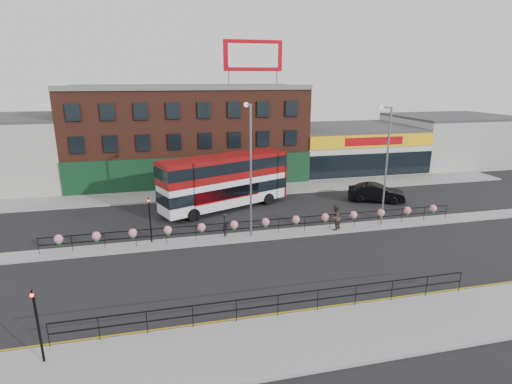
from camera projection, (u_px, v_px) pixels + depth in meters
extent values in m
plane|color=black|center=(265.00, 236.00, 28.94)|extent=(120.00, 120.00, 0.00)
cube|color=gray|center=(333.00, 335.00, 17.69)|extent=(60.00, 4.00, 0.15)
cube|color=gray|center=(236.00, 191.00, 40.15)|extent=(60.00, 4.00, 0.15)
cube|color=gray|center=(265.00, 235.00, 28.92)|extent=(60.00, 1.60, 0.15)
cube|color=gold|center=(314.00, 308.00, 19.86)|extent=(60.00, 0.10, 0.01)
cube|color=gold|center=(315.00, 310.00, 19.69)|extent=(60.00, 0.10, 0.01)
cube|color=brown|center=(188.00, 133.00, 45.40)|extent=(25.00, 12.00, 10.00)
cube|color=#3F3F42|center=(186.00, 86.00, 43.98)|extent=(25.00, 12.00, 0.30)
cube|color=#0F331C|center=(193.00, 173.00, 40.62)|extent=(25.00, 0.25, 3.40)
cube|color=silver|center=(348.00, 148.00, 50.47)|extent=(15.00, 12.00, 5.00)
cube|color=#3F3F42|center=(350.00, 127.00, 49.74)|extent=(15.00, 12.00, 0.30)
cube|color=yellow|center=(374.00, 141.00, 44.29)|extent=(15.00, 0.25, 1.40)
cube|color=#A6040E|center=(374.00, 141.00, 44.17)|extent=(7.00, 0.10, 0.90)
cube|color=black|center=(372.00, 165.00, 45.03)|extent=(15.00, 0.25, 2.60)
cube|color=#A7A6A2|center=(450.00, 140.00, 53.57)|extent=(14.50, 12.00, 6.00)
cube|color=#3F3F42|center=(453.00, 116.00, 52.70)|extent=(14.50, 12.00, 0.30)
cube|color=#A6040E|center=(253.00, 56.00, 39.88)|extent=(6.00, 0.25, 3.00)
cube|color=white|center=(253.00, 55.00, 39.75)|extent=(5.10, 0.04, 2.25)
cylinder|color=slate|center=(229.00, 78.00, 39.94)|extent=(0.12, 0.12, 1.40)
cylinder|color=slate|center=(277.00, 78.00, 41.04)|extent=(0.12, 0.12, 1.40)
cube|color=black|center=(266.00, 220.00, 28.59)|extent=(30.00, 0.05, 0.05)
cube|color=black|center=(265.00, 226.00, 28.73)|extent=(30.00, 0.05, 0.05)
cylinder|color=black|center=(38.00, 246.00, 25.46)|extent=(0.04, 0.04, 1.10)
cylinder|color=black|center=(72.00, 244.00, 25.90)|extent=(0.04, 0.04, 1.10)
cylinder|color=black|center=(104.00, 241.00, 26.33)|extent=(0.04, 0.04, 1.10)
cylinder|color=black|center=(136.00, 238.00, 26.77)|extent=(0.04, 0.04, 1.10)
cylinder|color=black|center=(166.00, 236.00, 27.21)|extent=(0.04, 0.04, 1.10)
cylinder|color=black|center=(196.00, 233.00, 27.65)|extent=(0.04, 0.04, 1.10)
cylinder|color=black|center=(224.00, 231.00, 28.09)|extent=(0.04, 0.04, 1.10)
cylinder|color=black|center=(252.00, 228.00, 28.52)|extent=(0.04, 0.04, 1.10)
cylinder|color=black|center=(279.00, 226.00, 28.96)|extent=(0.04, 0.04, 1.10)
cylinder|color=black|center=(305.00, 224.00, 29.40)|extent=(0.04, 0.04, 1.10)
cylinder|color=black|center=(330.00, 222.00, 29.84)|extent=(0.04, 0.04, 1.10)
cylinder|color=black|center=(355.00, 220.00, 30.28)|extent=(0.04, 0.04, 1.10)
cylinder|color=black|center=(378.00, 218.00, 30.72)|extent=(0.04, 0.04, 1.10)
cylinder|color=black|center=(402.00, 216.00, 31.15)|extent=(0.04, 0.04, 1.10)
cylinder|color=black|center=(424.00, 214.00, 31.59)|extent=(0.04, 0.04, 1.10)
cylinder|color=black|center=(446.00, 212.00, 32.03)|extent=(0.04, 0.04, 1.10)
sphere|color=pink|center=(59.00, 239.00, 25.62)|extent=(0.56, 0.56, 0.56)
sphere|color=#1C5F1C|center=(59.00, 242.00, 25.68)|extent=(0.36, 0.36, 0.36)
sphere|color=pink|center=(96.00, 236.00, 26.12)|extent=(0.56, 0.56, 0.56)
sphere|color=#1C5F1C|center=(97.00, 239.00, 26.19)|extent=(0.36, 0.36, 0.36)
sphere|color=pink|center=(133.00, 233.00, 26.63)|extent=(0.56, 0.56, 0.56)
sphere|color=#1C5F1C|center=(133.00, 236.00, 26.69)|extent=(0.36, 0.36, 0.36)
sphere|color=pink|center=(168.00, 230.00, 27.13)|extent=(0.56, 0.56, 0.56)
sphere|color=#1C5F1C|center=(168.00, 233.00, 27.19)|extent=(0.36, 0.36, 0.36)
sphere|color=pink|center=(202.00, 227.00, 27.63)|extent=(0.56, 0.56, 0.56)
sphere|color=#1C5F1C|center=(202.00, 230.00, 27.69)|extent=(0.36, 0.36, 0.36)
sphere|color=pink|center=(234.00, 224.00, 28.13)|extent=(0.56, 0.56, 0.56)
sphere|color=#1C5F1C|center=(234.00, 228.00, 28.20)|extent=(0.36, 0.36, 0.36)
sphere|color=pink|center=(266.00, 222.00, 28.63)|extent=(0.56, 0.56, 0.56)
sphere|color=#1C5F1C|center=(265.00, 225.00, 28.70)|extent=(0.36, 0.36, 0.36)
sphere|color=pink|center=(296.00, 219.00, 29.14)|extent=(0.56, 0.56, 0.56)
sphere|color=#1C5F1C|center=(296.00, 222.00, 29.20)|extent=(0.36, 0.36, 0.36)
sphere|color=pink|center=(325.00, 217.00, 29.64)|extent=(0.56, 0.56, 0.56)
sphere|color=#1C5F1C|center=(325.00, 220.00, 29.70)|extent=(0.36, 0.36, 0.36)
sphere|color=pink|center=(353.00, 215.00, 30.14)|extent=(0.56, 0.56, 0.56)
sphere|color=#1C5F1C|center=(353.00, 218.00, 30.20)|extent=(0.36, 0.36, 0.36)
sphere|color=pink|center=(381.00, 212.00, 30.64)|extent=(0.56, 0.56, 0.56)
sphere|color=#1C5F1C|center=(381.00, 215.00, 30.71)|extent=(0.36, 0.36, 0.36)
sphere|color=pink|center=(407.00, 210.00, 31.14)|extent=(0.56, 0.56, 0.56)
sphere|color=#1C5F1C|center=(407.00, 213.00, 31.21)|extent=(0.36, 0.36, 0.36)
sphere|color=pink|center=(433.00, 208.00, 31.65)|extent=(0.56, 0.56, 0.56)
sphere|color=#1C5F1C|center=(433.00, 211.00, 31.71)|extent=(0.36, 0.36, 0.36)
cube|color=black|center=(278.00, 295.00, 18.70)|extent=(20.00, 0.05, 0.05)
cube|color=black|center=(278.00, 304.00, 18.84)|extent=(20.00, 0.05, 0.05)
cylinder|color=black|center=(48.00, 335.00, 16.66)|extent=(0.04, 0.04, 1.10)
cylinder|color=black|center=(99.00, 329.00, 17.10)|extent=(0.04, 0.04, 1.10)
cylinder|color=black|center=(147.00, 323.00, 17.54)|extent=(0.04, 0.04, 1.10)
cylinder|color=black|center=(193.00, 317.00, 17.98)|extent=(0.04, 0.04, 1.10)
cylinder|color=black|center=(236.00, 311.00, 18.41)|extent=(0.04, 0.04, 1.10)
cylinder|color=black|center=(278.00, 305.00, 18.85)|extent=(0.04, 0.04, 1.10)
cylinder|color=black|center=(318.00, 300.00, 19.29)|extent=(0.04, 0.04, 1.10)
cylinder|color=black|center=(356.00, 295.00, 19.73)|extent=(0.04, 0.04, 1.10)
cylinder|color=black|center=(392.00, 291.00, 20.17)|extent=(0.04, 0.04, 1.10)
cylinder|color=black|center=(427.00, 286.00, 20.61)|extent=(0.04, 0.04, 1.10)
cylinder|color=black|center=(460.00, 282.00, 21.04)|extent=(0.04, 0.04, 1.10)
cube|color=white|center=(225.00, 181.00, 34.41)|extent=(11.62, 6.81, 4.18)
cube|color=maroon|center=(225.00, 167.00, 34.08)|extent=(11.70, 6.89, 1.88)
cube|color=black|center=(225.00, 189.00, 34.61)|extent=(11.73, 6.91, 0.94)
cube|color=black|center=(225.00, 165.00, 34.03)|extent=(11.75, 6.94, 0.94)
cube|color=maroon|center=(224.00, 157.00, 33.82)|extent=(11.62, 6.81, 0.13)
cube|color=maroon|center=(277.00, 172.00, 37.60)|extent=(1.21, 2.55, 4.18)
cube|color=#A6040E|center=(228.00, 194.00, 33.29)|extent=(5.81, 2.43, 1.05)
cylinder|color=black|center=(194.00, 215.00, 31.83)|extent=(1.09, 0.69, 1.05)
cylinder|color=black|center=(180.00, 207.00, 33.87)|extent=(1.09, 0.69, 1.05)
cylinder|color=black|center=(269.00, 199.00, 36.04)|extent=(1.09, 0.69, 1.05)
cylinder|color=black|center=(252.00, 192.00, 38.08)|extent=(1.09, 0.69, 1.05)
imported|color=black|center=(376.00, 193.00, 36.84)|extent=(5.49, 6.35, 1.67)
imported|color=black|center=(225.00, 224.00, 28.57)|extent=(0.71, 0.56, 1.63)
imported|color=#422E2A|center=(335.00, 217.00, 29.53)|extent=(1.64, 1.63, 1.94)
cylinder|color=slate|center=(251.00, 173.00, 27.33)|extent=(0.15, 0.15, 9.27)
cylinder|color=slate|center=(248.00, 105.00, 26.73)|extent=(0.09, 1.39, 0.09)
sphere|color=silver|center=(246.00, 105.00, 27.39)|extent=(0.33, 0.33, 0.33)
cylinder|color=slate|center=(386.00, 168.00, 29.61)|extent=(0.14, 0.14, 8.92)
cylinder|color=slate|center=(387.00, 107.00, 29.03)|extent=(0.09, 1.34, 0.09)
sphere|color=silver|center=(382.00, 107.00, 29.67)|extent=(0.32, 0.32, 0.32)
cylinder|color=black|center=(38.00, 326.00, 15.53)|extent=(0.10, 0.10, 3.20)
imported|color=black|center=(32.00, 290.00, 15.09)|extent=(0.15, 0.18, 0.90)
sphere|color=#FF190C|center=(32.00, 295.00, 15.03)|extent=(0.14, 0.14, 0.14)
cylinder|color=black|center=(150.00, 220.00, 27.08)|extent=(0.10, 0.10, 3.20)
imported|color=black|center=(148.00, 198.00, 26.63)|extent=(0.15, 0.18, 0.90)
sphere|color=#FF190C|center=(149.00, 201.00, 26.57)|extent=(0.14, 0.14, 0.14)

